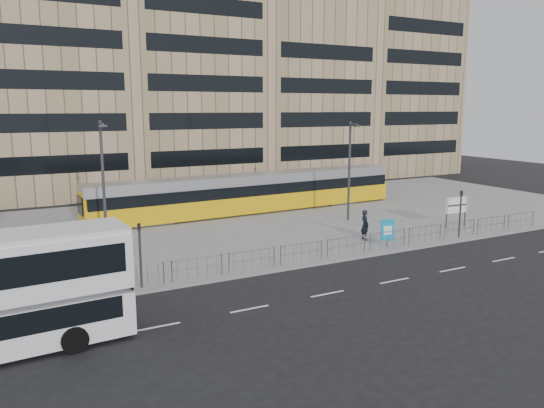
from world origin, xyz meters
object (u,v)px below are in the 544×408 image
station_sign (456,207)px  ad_panel (387,231)px  lamp_post_west (103,178)px  pedestrian (365,225)px  traffic_light_east (461,208)px  lamp_post_east (350,167)px  traffic_light_west (140,247)px  tram (252,193)px

station_sign → ad_panel: bearing=-163.3°
ad_panel → lamp_post_west: lamp_post_west is taller
lamp_post_west → pedestrian: bearing=-23.3°
station_sign → traffic_light_east: (-2.11, -2.28, 0.48)m
ad_panel → lamp_post_east: lamp_post_east is taller
station_sign → traffic_light_east: size_ratio=0.69×
traffic_light_west → station_sign: bearing=25.6°
tram → lamp_post_east: 8.37m
tram → ad_panel: tram is taller
tram → lamp_post_west: lamp_post_west is taller
lamp_post_west → traffic_light_west: bearing=-90.7°
traffic_light_west → pedestrian: bearing=29.1°
station_sign → lamp_post_east: (-5.22, 5.56, 2.54)m
station_sign → lamp_post_east: lamp_post_east is taller
station_sign → pedestrian: 7.92m
ad_panel → traffic_light_west: 15.22m
station_sign → ad_panel: (-7.68, -1.78, -0.52)m
tram → traffic_light_east: bearing=-62.1°
traffic_light_east → lamp_post_east: lamp_post_east is taller
station_sign → lamp_post_west: size_ratio=0.28×
ad_panel → lamp_post_west: 17.50m
ad_panel → lamp_post_west: bearing=162.1°
tram → lamp_post_west: (-12.44, -5.19, 2.60)m
ad_panel → traffic_light_east: traffic_light_east is taller
tram → traffic_light_east: 16.23m
lamp_post_west → station_sign: bearing=-16.0°
traffic_light_west → lamp_post_west: (0.10, 8.80, 2.19)m
traffic_light_east → traffic_light_west: bearing=-161.6°
station_sign → traffic_light_west: (-22.86, -2.28, 0.48)m
tram → traffic_light_west: 18.80m
pedestrian → traffic_light_east: 6.36m
station_sign → traffic_light_west: 22.98m
station_sign → traffic_light_east: 3.15m
ad_panel → pedestrian: pedestrian is taller
tram → pedestrian: tram is taller
pedestrian → traffic_light_west: traffic_light_west is taller
ad_panel → traffic_light_west: size_ratio=0.54×
tram → traffic_light_west: bearing=-134.4°
ad_panel → traffic_light_east: (5.57, -0.50, 1.00)m
station_sign → pedestrian: (-7.90, 0.13, -0.52)m
tram → lamp_post_east: bearing=-52.9°
tram → station_sign: bearing=-51.1°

